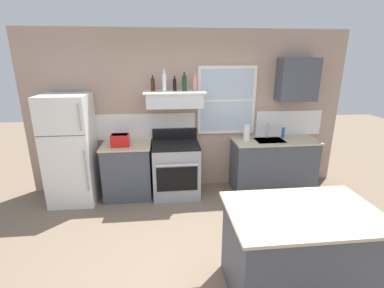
{
  "coord_description": "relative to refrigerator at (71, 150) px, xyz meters",
  "views": [
    {
      "loc": [
        -0.44,
        -2.47,
        2.26
      ],
      "look_at": [
        -0.05,
        1.2,
        1.1
      ],
      "focal_mm": 25.98,
      "sensor_mm": 36.0,
      "label": 1
    }
  ],
  "objects": [
    {
      "name": "ground_plane",
      "position": [
        1.9,
        -1.84,
        -0.87
      ],
      "size": [
        16.0,
        16.0,
        0.0
      ],
      "primitive_type": "plane",
      "color": "#7A6651"
    },
    {
      "name": "back_wall",
      "position": [
        1.93,
        0.39,
        0.49
      ],
      "size": [
        5.4,
        0.11,
        2.7
      ],
      "color": "tan",
      "rests_on": "ground_plane"
    },
    {
      "name": "kitchen_island",
      "position": [
        2.72,
        -2.18,
        -0.41
      ],
      "size": [
        1.4,
        0.9,
        0.91
      ],
      "color": "#474C56",
      "rests_on": "ground_plane"
    },
    {
      "name": "dish_soap_bottle",
      "position": [
        3.53,
        0.16,
        0.13
      ],
      "size": [
        0.06,
        0.06,
        0.18
      ],
      "primitive_type": "cylinder",
      "color": "blue",
      "rests_on": "counter_right_with_sink"
    },
    {
      "name": "bottle_rose_pink",
      "position": [
        1.98,
        0.14,
        1.01
      ],
      "size": [
        0.07,
        0.07,
        0.3
      ],
      "color": "#C67F84",
      "rests_on": "range_hood_shelf"
    },
    {
      "name": "bottle_clear_tall",
      "position": [
        1.49,
        0.08,
        1.02
      ],
      "size": [
        0.06,
        0.06,
        0.34
      ],
      "color": "silver",
      "rests_on": "range_hood_shelf"
    },
    {
      "name": "stove_range",
      "position": [
        1.65,
        0.02,
        -0.4
      ],
      "size": [
        0.76,
        0.69,
        1.09
      ],
      "color": "#9EA0A5",
      "rests_on": "ground_plane"
    },
    {
      "name": "bottle_balsamic_dark",
      "position": [
        1.66,
        0.16,
        0.98
      ],
      "size": [
        0.06,
        0.06,
        0.23
      ],
      "color": "black",
      "rests_on": "range_hood_shelf"
    },
    {
      "name": "toaster",
      "position": [
        0.78,
        -0.02,
        0.14
      ],
      "size": [
        0.3,
        0.2,
        0.19
      ],
      "color": "red",
      "rests_on": "counter_left_of_stove"
    },
    {
      "name": "sink_faucet",
      "position": [
        3.25,
        0.16,
        0.22
      ],
      "size": [
        0.03,
        0.17,
        0.28
      ],
      "color": "silver",
      "rests_on": "counter_right_with_sink"
    },
    {
      "name": "upper_cabinet_right",
      "position": [
        3.7,
        0.2,
        1.03
      ],
      "size": [
        0.64,
        0.32,
        0.7
      ],
      "color": "#474C56"
    },
    {
      "name": "refrigerator",
      "position": [
        0.0,
        0.0,
        0.0
      ],
      "size": [
        0.7,
        0.72,
        1.73
      ],
      "color": "white",
      "rests_on": "ground_plane"
    },
    {
      "name": "range_hood_shelf",
      "position": [
        1.65,
        0.12,
        0.76
      ],
      "size": [
        0.96,
        0.52,
        0.24
      ],
      "color": "silver"
    },
    {
      "name": "counter_left_of_stove",
      "position": [
        0.85,
        0.06,
        -0.41
      ],
      "size": [
        0.79,
        0.63,
        0.91
      ],
      "color": "#474C56",
      "rests_on": "ground_plane"
    },
    {
      "name": "bottle_brown_stout",
      "position": [
        1.32,
        0.14,
        0.98
      ],
      "size": [
        0.06,
        0.06,
        0.25
      ],
      "color": "#381E0F",
      "rests_on": "range_hood_shelf"
    },
    {
      "name": "bottle_dark_green_wine",
      "position": [
        1.81,
        0.13,
        1.0
      ],
      "size": [
        0.07,
        0.07,
        0.29
      ],
      "color": "#143819",
      "rests_on": "range_hood_shelf"
    },
    {
      "name": "paper_towel_roll",
      "position": [
        2.85,
        0.06,
        0.18
      ],
      "size": [
        0.11,
        0.11,
        0.27
      ],
      "primitive_type": "cylinder",
      "color": "white",
      "rests_on": "counter_right_with_sink"
    },
    {
      "name": "counter_right_with_sink",
      "position": [
        3.35,
        0.06,
        -0.41
      ],
      "size": [
        1.43,
        0.63,
        0.91
      ],
      "color": "#474C56",
      "rests_on": "ground_plane"
    }
  ]
}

